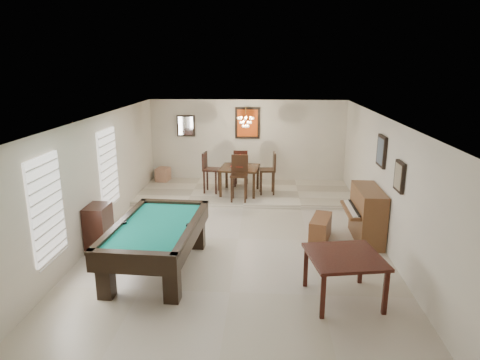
# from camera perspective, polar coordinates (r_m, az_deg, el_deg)

# --- Properties ---
(ground_plane) EXTENTS (6.00, 9.00, 0.02)m
(ground_plane) POSITION_cam_1_polar(r_m,az_deg,el_deg) (9.32, -0.22, -7.87)
(ground_plane) COLOR beige
(wall_back) EXTENTS (6.00, 0.04, 2.60)m
(wall_back) POSITION_cam_1_polar(r_m,az_deg,el_deg) (13.27, 1.00, 5.06)
(wall_back) COLOR silver
(wall_back) RESTS_ON ground_plane
(wall_front) EXTENTS (6.00, 0.04, 2.60)m
(wall_front) POSITION_cam_1_polar(r_m,az_deg,el_deg) (4.72, -3.79, -14.71)
(wall_front) COLOR silver
(wall_front) RESTS_ON ground_plane
(wall_left) EXTENTS (0.04, 9.00, 2.60)m
(wall_left) POSITION_cam_1_polar(r_m,az_deg,el_deg) (9.55, -18.50, 0.20)
(wall_left) COLOR silver
(wall_left) RESTS_ON ground_plane
(wall_right) EXTENTS (0.04, 9.00, 2.60)m
(wall_right) POSITION_cam_1_polar(r_m,az_deg,el_deg) (9.20, 18.75, -0.37)
(wall_right) COLOR silver
(wall_right) RESTS_ON ground_plane
(ceiling) EXTENTS (6.00, 9.00, 0.04)m
(ceiling) POSITION_cam_1_polar(r_m,az_deg,el_deg) (8.63, -0.24, 8.26)
(ceiling) COLOR white
(ceiling) RESTS_ON wall_back
(dining_step) EXTENTS (6.00, 2.50, 0.12)m
(dining_step) POSITION_cam_1_polar(r_m,az_deg,el_deg) (12.35, 0.73, -1.64)
(dining_step) COLOR beige
(dining_step) RESTS_ON ground_plane
(window_left_front) EXTENTS (0.06, 1.00, 1.70)m
(window_left_front) POSITION_cam_1_polar(r_m,az_deg,el_deg) (7.60, -24.37, -3.39)
(window_left_front) COLOR white
(window_left_front) RESTS_ON wall_left
(window_left_rear) EXTENTS (0.06, 1.00, 1.70)m
(window_left_rear) POSITION_cam_1_polar(r_m,az_deg,el_deg) (10.06, -17.15, 1.64)
(window_left_rear) COLOR white
(window_left_rear) RESTS_ON wall_left
(pool_table) EXTENTS (1.54, 2.68, 0.87)m
(pool_table) POSITION_cam_1_polar(r_m,az_deg,el_deg) (7.98, -10.96, -8.81)
(pool_table) COLOR black
(pool_table) RESTS_ON ground_plane
(square_table) EXTENTS (1.28, 1.28, 0.76)m
(square_table) POSITION_cam_1_polar(r_m,az_deg,el_deg) (7.13, 13.61, -12.50)
(square_table) COLOR black
(square_table) RESTS_ON ground_plane
(upright_piano) EXTENTS (0.76, 1.36, 1.14)m
(upright_piano) POSITION_cam_1_polar(r_m,az_deg,el_deg) (9.43, 15.83, -4.43)
(upright_piano) COLOR brown
(upright_piano) RESTS_ON ground_plane
(piano_bench) EXTENTS (0.59, 0.97, 0.51)m
(piano_bench) POSITION_cam_1_polar(r_m,az_deg,el_deg) (9.33, 10.67, -6.38)
(piano_bench) COLOR brown
(piano_bench) RESTS_ON ground_plane
(apothecary_chest) EXTENTS (0.41, 0.62, 0.93)m
(apothecary_chest) POSITION_cam_1_polar(r_m,az_deg,el_deg) (9.10, -18.32, -6.05)
(apothecary_chest) COLOR black
(apothecary_chest) RESTS_ON ground_plane
(dining_table) EXTENTS (1.15, 1.15, 0.87)m
(dining_table) POSITION_cam_1_polar(r_m,az_deg,el_deg) (11.97, -0.05, 0.28)
(dining_table) COLOR black
(dining_table) RESTS_ON dining_step
(flower_vase) EXTENTS (0.17, 0.17, 0.25)m
(flower_vase) POSITION_cam_1_polar(r_m,az_deg,el_deg) (11.84, -0.05, 2.91)
(flower_vase) COLOR #B0130F
(flower_vase) RESTS_ON dining_table
(dining_chair_south) EXTENTS (0.46, 0.46, 1.21)m
(dining_chair_south) POSITION_cam_1_polar(r_m,az_deg,el_deg) (11.25, -0.13, 0.17)
(dining_chair_south) COLOR black
(dining_chair_south) RESTS_ON dining_step
(dining_chair_north) EXTENTS (0.42, 0.42, 1.10)m
(dining_chair_north) POSITION_cam_1_polar(r_m,az_deg,el_deg) (12.67, 0.14, 1.67)
(dining_chair_north) COLOR black
(dining_chair_north) RESTS_ON dining_step
(dining_chair_west) EXTENTS (0.48, 0.48, 1.14)m
(dining_chair_west) POSITION_cam_1_polar(r_m,az_deg,el_deg) (12.04, -3.83, 1.00)
(dining_chair_west) COLOR black
(dining_chair_west) RESTS_ON dining_step
(dining_chair_east) EXTENTS (0.46, 0.46, 1.17)m
(dining_chair_east) POSITION_cam_1_polar(r_m,az_deg,el_deg) (11.91, 3.64, 0.90)
(dining_chair_east) COLOR black
(dining_chair_east) RESTS_ON dining_step
(corner_bench) EXTENTS (0.43, 0.50, 0.41)m
(corner_bench) POSITION_cam_1_polar(r_m,az_deg,el_deg) (13.51, -10.23, 0.75)
(corner_bench) COLOR #A8765B
(corner_bench) RESTS_ON dining_step
(chandelier) EXTENTS (0.44, 0.44, 0.60)m
(chandelier) POSITION_cam_1_polar(r_m,az_deg,el_deg) (11.85, 0.75, 8.23)
(chandelier) COLOR #FFE5B2
(chandelier) RESTS_ON ceiling
(back_painting) EXTENTS (0.75, 0.06, 0.95)m
(back_painting) POSITION_cam_1_polar(r_m,az_deg,el_deg) (13.14, 1.01, 7.61)
(back_painting) COLOR #D84C14
(back_painting) RESTS_ON wall_back
(back_mirror) EXTENTS (0.55, 0.06, 0.65)m
(back_mirror) POSITION_cam_1_polar(r_m,az_deg,el_deg) (13.37, -7.23, 7.19)
(back_mirror) COLOR white
(back_mirror) RESTS_ON wall_back
(right_picture_upper) EXTENTS (0.06, 0.55, 0.65)m
(right_picture_upper) POSITION_cam_1_polar(r_m,az_deg,el_deg) (9.34, 18.36, 3.67)
(right_picture_upper) COLOR slate
(right_picture_upper) RESTS_ON wall_right
(right_picture_lower) EXTENTS (0.06, 0.45, 0.55)m
(right_picture_lower) POSITION_cam_1_polar(r_m,az_deg,el_deg) (8.17, 20.50, 0.44)
(right_picture_lower) COLOR gray
(right_picture_lower) RESTS_ON wall_right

